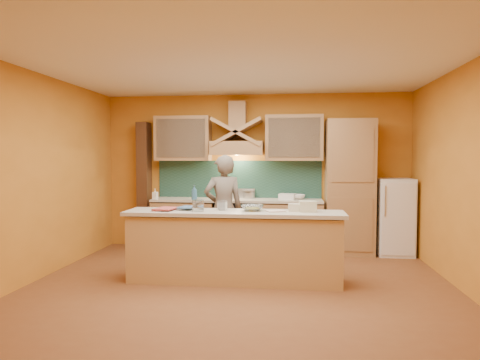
# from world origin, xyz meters

# --- Properties ---
(floor) EXTENTS (5.50, 5.00, 0.01)m
(floor) POSITION_xyz_m (0.00, 0.00, 0.00)
(floor) COLOR brown
(floor) RESTS_ON ground
(ceiling) EXTENTS (5.50, 5.00, 0.01)m
(ceiling) POSITION_xyz_m (0.00, 0.00, 2.80)
(ceiling) COLOR white
(ceiling) RESTS_ON wall_back
(wall_back) EXTENTS (5.50, 0.02, 2.80)m
(wall_back) POSITION_xyz_m (0.00, 2.50, 1.40)
(wall_back) COLOR orange
(wall_back) RESTS_ON floor
(wall_front) EXTENTS (5.50, 0.02, 2.80)m
(wall_front) POSITION_xyz_m (0.00, -2.50, 1.40)
(wall_front) COLOR orange
(wall_front) RESTS_ON floor
(wall_left) EXTENTS (0.02, 5.00, 2.80)m
(wall_left) POSITION_xyz_m (-2.75, 0.00, 1.40)
(wall_left) COLOR orange
(wall_left) RESTS_ON floor
(wall_right) EXTENTS (0.02, 5.00, 2.80)m
(wall_right) POSITION_xyz_m (2.75, 0.00, 1.40)
(wall_right) COLOR orange
(wall_right) RESTS_ON floor
(base_cabinet_left) EXTENTS (1.10, 0.60, 0.86)m
(base_cabinet_left) POSITION_xyz_m (-1.25, 2.20, 0.43)
(base_cabinet_left) COLOR #A5784B
(base_cabinet_left) RESTS_ON floor
(base_cabinet_right) EXTENTS (1.10, 0.60, 0.86)m
(base_cabinet_right) POSITION_xyz_m (0.65, 2.20, 0.43)
(base_cabinet_right) COLOR #A5784B
(base_cabinet_right) RESTS_ON floor
(counter_top) EXTENTS (3.00, 0.62, 0.04)m
(counter_top) POSITION_xyz_m (-0.30, 2.20, 0.90)
(counter_top) COLOR beige
(counter_top) RESTS_ON base_cabinet_left
(stove) EXTENTS (0.60, 0.58, 0.90)m
(stove) POSITION_xyz_m (-0.30, 2.20, 0.45)
(stove) COLOR black
(stove) RESTS_ON floor
(backsplash) EXTENTS (3.00, 0.03, 0.70)m
(backsplash) POSITION_xyz_m (-0.30, 2.48, 1.25)
(backsplash) COLOR #1B3D34
(backsplash) RESTS_ON wall_back
(range_hood) EXTENTS (0.92, 0.50, 0.24)m
(range_hood) POSITION_xyz_m (-0.30, 2.25, 1.82)
(range_hood) COLOR #A5784B
(range_hood) RESTS_ON wall_back
(hood_chimney) EXTENTS (0.30, 0.30, 0.50)m
(hood_chimney) POSITION_xyz_m (-0.30, 2.35, 2.40)
(hood_chimney) COLOR #A5784B
(hood_chimney) RESTS_ON wall_back
(upper_cabinet_left) EXTENTS (1.00, 0.35, 0.80)m
(upper_cabinet_left) POSITION_xyz_m (-1.30, 2.33, 2.00)
(upper_cabinet_left) COLOR #A5784B
(upper_cabinet_left) RESTS_ON wall_back
(upper_cabinet_right) EXTENTS (1.00, 0.35, 0.80)m
(upper_cabinet_right) POSITION_xyz_m (0.70, 2.33, 2.00)
(upper_cabinet_right) COLOR #A5784B
(upper_cabinet_right) RESTS_ON wall_back
(pantry_column) EXTENTS (0.80, 0.60, 2.30)m
(pantry_column) POSITION_xyz_m (1.65, 2.20, 1.15)
(pantry_column) COLOR #A5784B
(pantry_column) RESTS_ON floor
(fridge) EXTENTS (0.58, 0.60, 1.30)m
(fridge) POSITION_xyz_m (2.40, 2.20, 0.65)
(fridge) COLOR white
(fridge) RESTS_ON floor
(trim_column_left) EXTENTS (0.20, 0.30, 2.30)m
(trim_column_left) POSITION_xyz_m (-2.05, 2.35, 1.15)
(trim_column_left) COLOR #472816
(trim_column_left) RESTS_ON floor
(island_body) EXTENTS (2.80, 0.55, 0.88)m
(island_body) POSITION_xyz_m (-0.10, 0.30, 0.44)
(island_body) COLOR tan
(island_body) RESTS_ON floor
(island_top) EXTENTS (2.90, 0.62, 0.05)m
(island_top) POSITION_xyz_m (-0.10, 0.30, 0.92)
(island_top) COLOR beige
(island_top) RESTS_ON island_body
(person) EXTENTS (0.72, 0.59, 1.69)m
(person) POSITION_xyz_m (-0.41, 1.33, 0.85)
(person) COLOR #70665B
(person) RESTS_ON floor
(pot_large) EXTENTS (0.29, 0.29, 0.14)m
(pot_large) POSITION_xyz_m (-0.46, 2.15, 0.97)
(pot_large) COLOR #B0B0B7
(pot_large) RESTS_ON stove
(pot_small) EXTENTS (0.27, 0.27, 0.13)m
(pot_small) POSITION_xyz_m (-0.11, 2.37, 0.97)
(pot_small) COLOR silver
(pot_small) RESTS_ON stove
(soap_bottle_a) EXTENTS (0.10, 0.10, 0.18)m
(soap_bottle_a) POSITION_xyz_m (-1.75, 2.06, 1.01)
(soap_bottle_a) COLOR white
(soap_bottle_a) RESTS_ON counter_top
(soap_bottle_b) EXTENTS (0.14, 0.14, 0.26)m
(soap_bottle_b) POSITION_xyz_m (-1.02, 1.96, 1.05)
(soap_bottle_b) COLOR teal
(soap_bottle_b) RESTS_ON counter_top
(bowl_back) EXTENTS (0.33, 0.33, 0.08)m
(bowl_back) POSITION_xyz_m (0.77, 2.32, 0.96)
(bowl_back) COLOR white
(bowl_back) RESTS_ON counter_top
(dish_rack) EXTENTS (0.31, 0.27, 0.10)m
(dish_rack) POSITION_xyz_m (0.59, 2.26, 0.97)
(dish_rack) COLOR white
(dish_rack) RESTS_ON counter_top
(book_lower) EXTENTS (0.32, 0.39, 0.03)m
(book_lower) POSITION_xyz_m (-1.15, 0.31, 0.96)
(book_lower) COLOR #B84641
(book_lower) RESTS_ON island_top
(book_upper) EXTENTS (0.26, 0.32, 0.02)m
(book_upper) POSITION_xyz_m (-0.85, 0.41, 0.98)
(book_upper) COLOR #3E5F8A
(book_upper) RESTS_ON island_top
(jar_large) EXTENTS (0.20, 0.20, 0.15)m
(jar_large) POSITION_xyz_m (-0.57, 0.20, 1.02)
(jar_large) COLOR silver
(jar_large) RESTS_ON island_top
(jar_small) EXTENTS (0.13, 0.13, 0.13)m
(jar_small) POSITION_xyz_m (-0.28, 0.38, 1.01)
(jar_small) COLOR silver
(jar_small) RESTS_ON island_top
(kitchen_scale) EXTENTS (0.15, 0.15, 0.11)m
(kitchen_scale) POSITION_xyz_m (-0.28, 0.42, 1.00)
(kitchen_scale) COLOR white
(kitchen_scale) RESTS_ON island_top
(mixing_bowl) EXTENTS (0.35, 0.35, 0.08)m
(mixing_bowl) POSITION_xyz_m (0.14, 0.37, 0.98)
(mixing_bowl) COLOR white
(mixing_bowl) RESTS_ON island_top
(cloth) EXTENTS (0.29, 0.26, 0.02)m
(cloth) POSITION_xyz_m (0.45, 0.31, 0.95)
(cloth) COLOR beige
(cloth) RESTS_ON island_top
(grocery_bag_a) EXTENTS (0.23, 0.19, 0.14)m
(grocery_bag_a) POSITION_xyz_m (0.87, 0.35, 1.02)
(grocery_bag_a) COLOR beige
(grocery_bag_a) RESTS_ON island_top
(grocery_bag_b) EXTENTS (0.17, 0.14, 0.10)m
(grocery_bag_b) POSITION_xyz_m (0.70, 0.37, 0.99)
(grocery_bag_b) COLOR beige
(grocery_bag_b) RESTS_ON island_top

